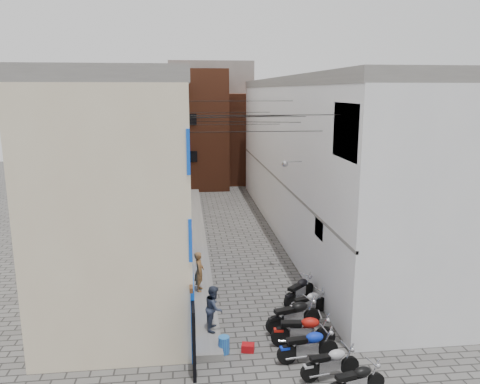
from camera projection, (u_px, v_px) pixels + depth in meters
name	position (u px, v px, depth m)	size (l,w,h in m)	color
ground	(274.00, 358.00, 14.78)	(90.00, 90.00, 0.00)	#565350
plinth	(197.00, 234.00, 27.13)	(0.90, 26.00, 0.25)	slate
building_left	(143.00, 160.00, 25.82)	(5.10, 27.00, 9.00)	beige
building_right	(318.00, 157.00, 27.01)	(5.94, 26.00, 9.00)	white
building_far_brick_left	(192.00, 129.00, 40.66)	(6.00, 6.00, 10.00)	brown
building_far_brick_right	(246.00, 138.00, 43.38)	(5.00, 6.00, 8.00)	brown
building_far_concrete	(211.00, 119.00, 46.60)	(8.00, 5.00, 11.00)	slate
far_shopfront	(217.00, 177.00, 38.98)	(2.00, 0.30, 2.40)	black
overhead_wires	(244.00, 117.00, 20.68)	(5.80, 13.02, 1.32)	black
motorcycle_a	(356.00, 379.00, 12.82)	(0.58, 1.83, 1.06)	black
motorcycle_b	(330.00, 361.00, 13.66)	(0.58, 1.85, 1.07)	#A2A2A6
motorcycle_c	(308.00, 344.00, 14.51)	(0.63, 2.00, 1.16)	#0B28B3
motorcycle_d	(303.00, 329.00, 15.36)	(0.67, 2.13, 1.23)	#A3120B
motorcycle_e	(294.00, 314.00, 16.40)	(0.67, 2.13, 1.23)	black
motorcycle_f	(309.00, 302.00, 17.57)	(0.55, 1.75, 1.01)	silver
motorcycle_g	(299.00, 289.00, 18.60)	(0.60, 1.91, 1.11)	black
person_a	(199.00, 271.00, 19.03)	(0.60, 0.40, 1.65)	olive
person_b	(214.00, 308.00, 15.95)	(0.76, 0.59, 1.57)	#363E51
water_jug_near	(224.00, 345.00, 15.03)	(0.36, 0.36, 0.56)	blue
water_jug_far	(224.00, 345.00, 15.03)	(0.36, 0.36, 0.56)	blue
red_crate	(248.00, 348.00, 15.15)	(0.40, 0.30, 0.25)	#A70B10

